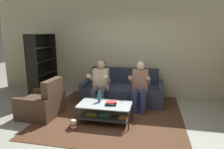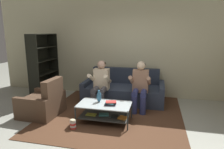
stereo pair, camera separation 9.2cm
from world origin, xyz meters
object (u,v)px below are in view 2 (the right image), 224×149
vase (99,96)px  person_seated_left (100,82)px  bookshelf (42,71)px  popcorn_tub (73,124)px  couch (124,91)px  coffee_table (105,110)px  armchair (43,103)px  person_seated_right (140,84)px  book_stack (111,103)px

vase → person_seated_left: bearing=103.8°
vase → bookshelf: 2.27m
bookshelf → popcorn_tub: bearing=-44.3°
couch → coffee_table: (-0.16, -1.41, -0.02)m
coffee_table → person_seated_left: bearing=112.0°
bookshelf → armchair: bearing=-58.6°
person_seated_right → vase: bearing=-137.2°
armchair → vase: bearing=2.7°
couch → person_seated_right: 0.84m
person_seated_left → person_seated_right: person_seated_right is taller
vase → armchair: armchair is taller
couch → bookshelf: bearing=-173.1°
coffee_table → book_stack: bearing=-9.1°
coffee_table → armchair: 1.48m
vase → bookshelf: bearing=152.5°
coffee_table → armchair: bearing=178.8°
armchair → popcorn_tub: 1.08m
couch → person_seated_right: person_seated_right is taller
person_seated_right → person_seated_left: bearing=-179.9°
book_stack → armchair: bearing=178.2°
coffee_table → book_stack: (0.13, -0.02, 0.18)m
person_seated_left → coffee_table: (0.34, -0.84, -0.38)m
book_stack → armchair: size_ratio=0.29×
person_seated_right → popcorn_tub: person_seated_right is taller
person_seated_right → coffee_table: 1.13m
couch → armchair: armchair is taller
popcorn_tub → vase: bearing=55.0°
person_seated_left → popcorn_tub: bearing=-98.6°
armchair → popcorn_tub: size_ratio=4.30×
coffee_table → book_stack: 0.22m
couch → bookshelf: size_ratio=1.19×
bookshelf → coffee_table: bearing=-27.7°
armchair → couch: bearing=40.1°
person_seated_left → vase: 0.78m
book_stack → armchair: (-1.61, 0.05, -0.16)m
coffee_table → popcorn_tub: (-0.54, -0.45, -0.16)m
couch → vase: 1.38m
person_seated_left → coffee_table: size_ratio=1.06×
person_seated_right → popcorn_tub: size_ratio=5.71×
person_seated_left → couch: bearing=49.0°
coffee_table → book_stack: size_ratio=4.31×
book_stack → popcorn_tub: size_ratio=1.23×
couch → armchair: 2.14m
couch → person_seated_left: bearing=-131.0°
person_seated_right → bookshelf: (-2.81, 0.29, 0.15)m
person_seated_right → vase: size_ratio=4.59×
person_seated_left → bookshelf: bearing=170.9°
popcorn_tub → armchair: bearing=153.1°
vase → armchair: size_ratio=0.29×
person_seated_left → coffee_table: person_seated_left is taller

